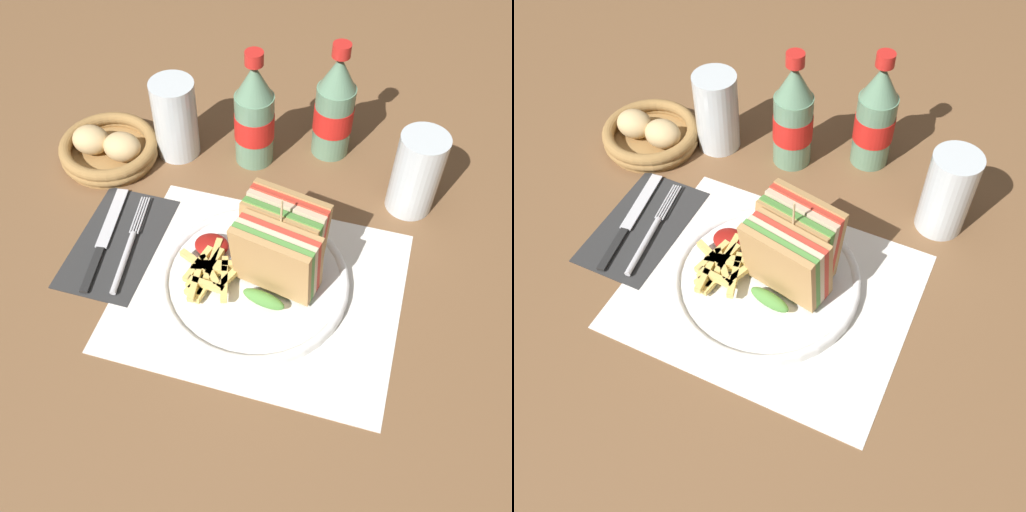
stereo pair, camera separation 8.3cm
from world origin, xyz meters
TOP-DOWN VIEW (x-y plane):
  - ground_plane at (0.00, 0.00)m, footprint 4.00×4.00m
  - placemat at (0.01, -0.03)m, footprint 0.39×0.32m
  - plate_main at (-0.00, -0.02)m, footprint 0.27×0.27m
  - club_sandwich at (0.03, -0.01)m, footprint 0.12×0.14m
  - fries_pile at (-0.06, -0.04)m, footprint 0.10×0.11m
  - ketchup_blob at (-0.07, 0.01)m, footprint 0.05×0.04m
  - napkin at (-0.22, -0.01)m, footprint 0.12×0.21m
  - fork at (-0.19, -0.02)m, footprint 0.04×0.19m
  - knife at (-0.24, -0.01)m, footprint 0.04×0.20m
  - coke_bottle_near at (-0.07, 0.23)m, footprint 0.07×0.07m
  - coke_bottle_far at (0.04, 0.29)m, footprint 0.07×0.07m
  - glass_near at (0.19, 0.19)m, footprint 0.07×0.07m
  - glass_far at (-0.20, 0.21)m, footprint 0.07×0.07m
  - bread_basket at (-0.31, 0.16)m, footprint 0.16×0.16m

SIDE VIEW (x-z plane):
  - ground_plane at x=0.00m, z-range 0.00..0.00m
  - placemat at x=0.01m, z-range 0.00..0.00m
  - napkin at x=-0.22m, z-range 0.00..0.00m
  - knife at x=-0.24m, z-range 0.00..0.01m
  - fork at x=-0.19m, z-range 0.00..0.01m
  - plate_main at x=0.00m, z-range 0.00..0.02m
  - bread_basket at x=-0.31m, z-range -0.01..0.05m
  - ketchup_blob at x=-0.07m, z-range 0.02..0.04m
  - fries_pile at x=-0.06m, z-range 0.02..0.04m
  - glass_near at x=0.19m, z-range -0.01..0.13m
  - glass_far at x=-0.20m, z-range -0.01..0.13m
  - club_sandwich at x=0.03m, z-range 0.00..0.15m
  - coke_bottle_near at x=-0.07m, z-range -0.01..0.19m
  - coke_bottle_far at x=0.04m, z-range -0.01..0.19m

